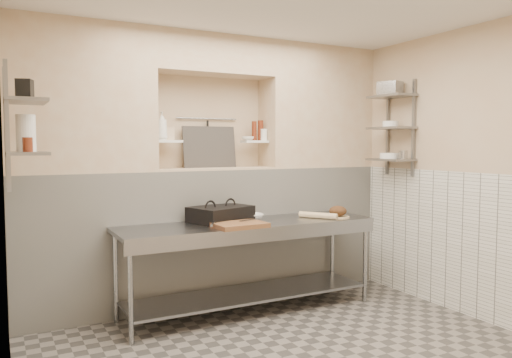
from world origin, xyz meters
TOP-DOWN VIEW (x-y plane):
  - wall_right at (2.05, 0.00)m, footprint 0.10×3.90m
  - wall_back at (0.00, 2.00)m, footprint 4.00×0.10m
  - backwall_lower at (0.00, 1.75)m, footprint 4.00×0.40m
  - alcove_sill at (0.00, 1.75)m, footprint 1.30×0.40m
  - backwall_pillar_left at (-1.33, 1.75)m, footprint 1.35×0.40m
  - backwall_pillar_right at (1.33, 1.75)m, footprint 1.35×0.40m
  - backwall_header at (0.00, 1.75)m, footprint 1.30×0.40m
  - wainscot_left at (-1.99, 0.00)m, footprint 0.02×3.90m
  - wainscot_right at (1.99, 0.00)m, footprint 0.02×3.90m
  - alcove_shelf_left at (-0.50, 1.75)m, footprint 0.28×0.16m
  - alcove_shelf_right at (0.50, 1.75)m, footprint 0.28×0.16m
  - utensil_rail at (0.00, 1.92)m, footprint 0.70×0.02m
  - hanging_steel at (0.00, 1.90)m, footprint 0.02×0.02m
  - splash_panel at (0.00, 1.85)m, footprint 0.60×0.08m
  - shelf_rail_left_a at (-1.98, 1.25)m, footprint 0.03×0.03m
  - shelf_rail_left_b at (-1.98, 0.85)m, footprint 0.03×0.03m
  - wall_shelf_left_lower at (-1.84, 1.05)m, footprint 0.30×0.50m
  - wall_shelf_left_upper at (-1.84, 1.05)m, footprint 0.30×0.50m
  - shelf_rail_right_a at (1.98, 1.25)m, footprint 0.03×0.03m
  - shelf_rail_right_b at (1.98, 0.85)m, footprint 0.03×0.03m
  - wall_shelf_right_lower at (1.84, 1.05)m, footprint 0.30×0.50m
  - wall_shelf_right_mid at (1.84, 1.05)m, footprint 0.30×0.50m
  - wall_shelf_right_upper at (1.84, 1.05)m, footprint 0.30×0.50m
  - prep_table at (0.14, 1.18)m, footprint 2.60×0.70m
  - panini_press at (-0.09, 1.35)m, footprint 0.67×0.58m
  - cutting_board at (-0.06, 0.97)m, footprint 0.49×0.35m
  - knife_blade at (0.09, 1.06)m, footprint 0.27×0.11m
  - tongs at (-0.33, 0.97)m, footprint 0.14×0.23m
  - mixing_bowl at (0.25, 1.36)m, footprint 0.27×0.27m
  - rolling_pin at (0.90, 1.09)m, footprint 0.29×0.37m
  - bread_board at (1.12, 1.05)m, footprint 0.25×0.25m
  - bread_loaf at (1.12, 1.05)m, footprint 0.18×0.18m
  - bottle_soap at (-0.56, 1.73)m, footprint 0.14×0.14m
  - jar_alcove at (-0.47, 1.80)m, footprint 0.09×0.09m
  - bowl_alcove at (0.40, 1.72)m, footprint 0.14×0.14m
  - condiment_a at (0.59, 1.78)m, footprint 0.06×0.06m
  - condiment_b at (0.51, 1.78)m, footprint 0.05×0.05m
  - condiment_c at (0.61, 1.74)m, footprint 0.08×0.08m
  - jug_left at (-1.84, 1.11)m, footprint 0.14×0.14m
  - jar_left at (-1.84, 0.94)m, footprint 0.07×0.07m
  - box_left_upper at (-1.84, 1.09)m, footprint 0.14×0.14m
  - bowl_right at (1.84, 1.07)m, footprint 0.21×0.21m
  - canister_right at (1.84, 0.86)m, footprint 0.09×0.09m
  - bowl_right_mid at (1.84, 1.06)m, footprint 0.17×0.17m
  - basket_right at (1.84, 1.08)m, footprint 0.26×0.28m

SIDE VIEW (x-z plane):
  - prep_table at x=0.14m, z-range 0.19..1.09m
  - backwall_lower at x=0.00m, z-range 0.00..1.40m
  - wainscot_left at x=-1.99m, z-range 0.00..1.40m
  - wainscot_right at x=1.99m, z-range 0.00..1.40m
  - bread_board at x=1.12m, z-range 0.90..0.91m
  - cutting_board at x=-0.06m, z-range 0.90..0.94m
  - mixing_bowl at x=0.25m, z-range 0.90..0.96m
  - rolling_pin at x=0.90m, z-range 0.90..0.96m
  - knife_blade at x=0.09m, z-range 0.95..0.95m
  - tongs at x=-0.33m, z-range 0.95..0.97m
  - bread_loaf at x=1.12m, z-range 0.91..1.02m
  - panini_press at x=-0.09m, z-range 0.90..1.06m
  - wall_right at x=2.05m, z-range 0.00..2.80m
  - wall_back at x=0.00m, z-range 0.00..2.80m
  - alcove_sill at x=0.00m, z-range 1.40..1.42m
  - wall_shelf_right_lower at x=1.84m, z-range 1.49..1.51m
  - bowl_right at x=1.84m, z-range 1.51..1.57m
  - canister_right at x=1.84m, z-range 1.51..1.60m
  - wall_shelf_left_lower at x=-1.84m, z-range 1.59..1.61m
  - splash_panel at x=0.00m, z-range 1.42..1.86m
  - jar_left at x=-1.84m, z-range 1.61..1.72m
  - alcove_shelf_left at x=-0.50m, z-range 1.69..1.71m
  - alcove_shelf_right at x=0.50m, z-range 1.69..1.71m
  - bowl_alcove at x=0.40m, z-range 1.71..1.75m
  - jug_left at x=-1.84m, z-range 1.61..1.90m
  - condiment_c at x=0.61m, z-range 1.71..1.84m
  - jar_alcove at x=-0.47m, z-range 1.71..1.84m
  - hanging_steel at x=0.00m, z-range 1.63..1.93m
  - shelf_rail_left_a at x=-1.98m, z-range 1.33..2.27m
  - shelf_rail_left_b at x=-1.98m, z-range 1.33..2.27m
  - condiment_b at x=0.51m, z-range 1.71..1.93m
  - condiment_a at x=0.59m, z-range 1.71..1.94m
  - shelf_rail_right_a at x=1.98m, z-range 1.33..2.38m
  - shelf_rail_right_b at x=1.98m, z-range 1.33..2.38m
  - wall_shelf_right_mid at x=1.84m, z-range 1.84..1.86m
  - bottle_soap at x=-0.56m, z-range 1.71..2.00m
  - bowl_right_mid at x=1.84m, z-range 1.86..1.93m
  - utensil_rail at x=0.00m, z-range 1.94..1.96m
  - wall_shelf_left_upper at x=-1.84m, z-range 1.99..2.01m
  - box_left_upper at x=-1.84m, z-range 2.01..2.17m
  - backwall_pillar_left at x=-1.33m, z-range 1.40..2.80m
  - backwall_pillar_right at x=1.33m, z-range 1.40..2.80m
  - wall_shelf_right_upper at x=1.84m, z-range 2.19..2.21m
  - basket_right at x=1.84m, z-range 2.21..2.36m
  - backwall_header at x=0.00m, z-range 2.40..2.80m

